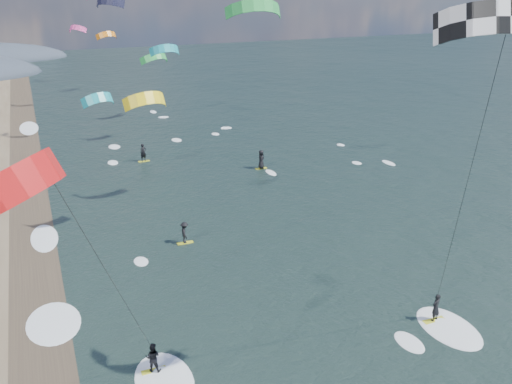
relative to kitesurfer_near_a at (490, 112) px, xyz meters
name	(u,v)px	position (x,y,z in m)	size (l,w,h in m)	color
kitesurfer_near_a	(490,112)	(0.00, 0.00, 0.00)	(7.70, 8.84, 16.87)	gold
kitesurfer_near_b	(99,263)	(-13.81, 2.20, -4.40)	(6.64, 9.04, 13.34)	gold
far_kitesurfers	(208,181)	(-2.24, 27.69, -11.73)	(11.87, 19.60, 1.80)	gold
bg_kite_field	(134,35)	(-4.09, 46.64, -1.58)	(13.18, 64.68, 8.73)	green
shoreline_surf	(64,324)	(-15.15, 11.89, -12.58)	(2.40, 79.40, 0.11)	white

